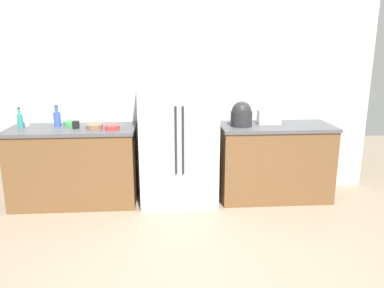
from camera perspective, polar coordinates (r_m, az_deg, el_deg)
name	(u,v)px	position (r m, az deg, el deg)	size (l,w,h in m)	color
ground_plane	(203,267)	(3.47, 1.61, -18.03)	(9.49, 9.49, 0.00)	gray
kitchen_back_panel	(188,87)	(4.87, -0.54, 8.55)	(4.75, 0.10, 2.73)	silver
counter_left	(75,166)	(4.80, -17.26, -3.13)	(1.49, 0.67, 0.94)	brown
counter_right	(274,161)	(4.86, 12.28, -2.57)	(1.38, 0.67, 0.94)	brown
refrigerator	(178,134)	(4.54, -2.07, 1.58)	(0.91, 0.70, 1.71)	#B2B5BA
toaster	(269,117)	(4.78, 11.52, 4.03)	(0.28, 0.15, 0.17)	silver
rice_cooker	(242,115)	(4.58, 7.46, 4.38)	(0.26, 0.26, 0.30)	#262628
bottle_a	(20,120)	(4.85, -24.47, 3.28)	(0.06, 0.06, 0.25)	teal
bottle_b	(57,118)	(4.81, -19.64, 3.66)	(0.08, 0.08, 0.25)	blue
cup_a	(26,122)	(4.99, -23.72, 3.07)	(0.08, 0.08, 0.10)	white
cup_b	(76,125)	(4.63, -17.09, 2.79)	(0.08, 0.08, 0.09)	black
bowl_a	(95,127)	(4.54, -14.45, 2.57)	(0.19, 0.19, 0.06)	brown
bowl_b	(112,128)	(4.45, -11.93, 2.43)	(0.17, 0.17, 0.05)	red
bowl_c	(71,123)	(4.81, -17.80, 2.96)	(0.17, 0.17, 0.05)	green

